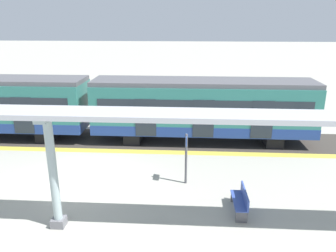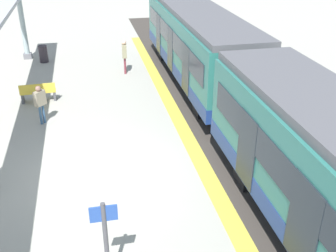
{
  "view_description": "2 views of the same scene",
  "coord_description": "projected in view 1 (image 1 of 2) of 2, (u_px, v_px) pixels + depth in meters",
  "views": [
    {
      "loc": [
        12.6,
        4.42,
        6.68
      ],
      "look_at": [
        -1.93,
        3.51,
        1.93
      ],
      "focal_mm": 35.64,
      "sensor_mm": 36.0,
      "label": 1
    },
    {
      "loc": [
        -0.06,
        10.77,
        7.1
      ],
      "look_at": [
        -2.11,
        0.97,
        1.97
      ],
      "focal_mm": 43.15,
      "sensor_mm": 36.0,
      "label": 2
    }
  ],
  "objects": [
    {
      "name": "canopy_pillar_second",
      "position": [
        53.0,
        173.0,
        10.61
      ],
      "size": [
        1.1,
        0.44,
        3.88
      ],
      "color": "slate",
      "rests_on": "ground"
    },
    {
      "name": "trackbed",
      "position": [
        111.0,
        138.0,
        19.3
      ],
      "size": [
        3.2,
        44.31,
        0.01
      ],
      "primitive_type": "cube",
      "color": "#38332D",
      "rests_on": "ground"
    },
    {
      "name": "canopy_beam",
      "position": [
        34.0,
        113.0,
        10.01
      ],
      "size": [
        1.2,
        26.07,
        0.16
      ],
      "primitive_type": "cube",
      "color": "#A8AAB2",
      "rests_on": "canopy_pillar_nearest"
    },
    {
      "name": "ground_plane",
      "position": [
        84.0,
        181.0,
        14.29
      ],
      "size": [
        176.0,
        176.0,
        0.0
      ],
      "primitive_type": "plane",
      "color": "#9E9D91"
    },
    {
      "name": "bench_mid_platform",
      "position": [
        241.0,
        201.0,
        11.91
      ],
      "size": [
        1.5,
        0.45,
        0.86
      ],
      "color": "#324999",
      "rests_on": "ground"
    },
    {
      "name": "train_far_carriage",
      "position": [
        203.0,
        110.0,
        18.41
      ],
      "size": [
        2.65,
        12.04,
        3.48
      ],
      "color": "#286B62",
      "rests_on": "ground"
    },
    {
      "name": "platform_info_sign",
      "position": [
        186.0,
        154.0,
        13.71
      ],
      "size": [
        0.56,
        0.1,
        2.2
      ],
      "color": "#4C4C51",
      "rests_on": "ground"
    },
    {
      "name": "tactile_edge_strip",
      "position": [
        103.0,
        151.0,
        17.52
      ],
      "size": [
        0.53,
        32.31,
        0.01
      ],
      "primitive_type": "cube",
      "color": "gold",
      "rests_on": "ground"
    }
  ]
}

